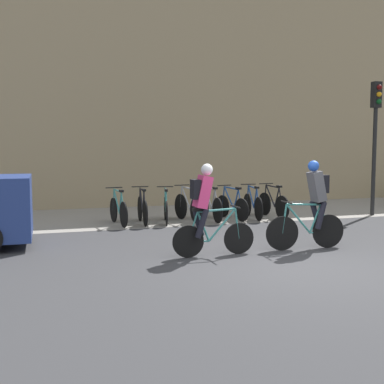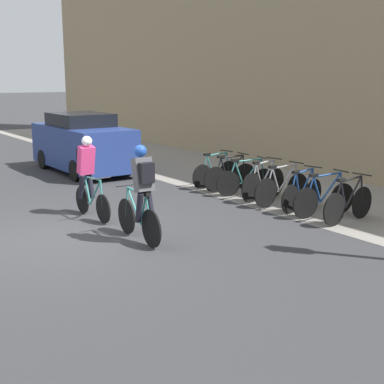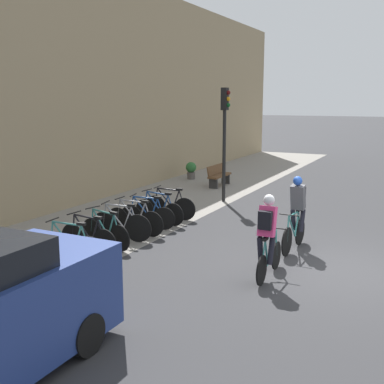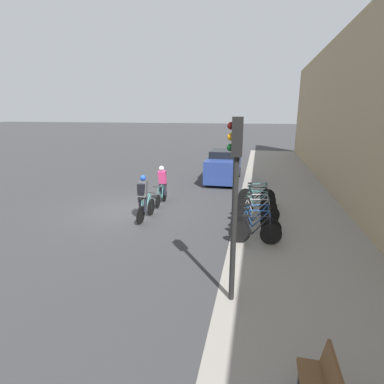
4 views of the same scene
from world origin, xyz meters
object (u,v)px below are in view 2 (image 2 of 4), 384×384
Objects in this scene: cyclist_grey at (142,192)px; parked_bike_7 at (348,203)px; parked_bike_4 at (282,188)px; cyclist_pink at (88,173)px; parked_bike_1 at (230,176)px; parked_bike_2 at (246,180)px; parked_bike_5 at (302,193)px; parked_car at (83,144)px; parked_bike_6 at (324,198)px; parked_bike_3 at (263,183)px; parked_bike_0 at (215,172)px.

cyclist_grey is 1.08× the size of parked_bike_7.
cyclist_pink is at bearing -110.73° from parked_bike_4.
parked_bike_1 is 1.00× the size of parked_bike_2.
parked_bike_5 is 0.96× the size of parked_bike_7.
parked_car is (-7.58, 2.17, -0.05)m from cyclist_grey.
cyclist_grey is 4.25m from parked_bike_6.
parked_bike_2 is at bearing -179.84° from parked_bike_3.
parked_car is (-4.93, -2.00, 0.49)m from parked_bike_1.
parked_bike_5 is (0.65, 0.00, -0.02)m from parked_bike_4.
cyclist_grey is 1.02× the size of parked_bike_4.
parked_bike_1 reaches higher than parked_bike_5.
parked_bike_4 is (1.58, 4.19, -0.54)m from cyclist_pink.
parked_bike_6 is at bearing -0.05° from parked_bike_5.
parked_bike_4 reaches higher than parked_bike_7.
parked_bike_1 is at bearing 179.99° from parked_bike_5.
parked_bike_4 is (2.58, -0.00, 0.01)m from parked_bike_0.
cyclist_pink is 5.11m from parked_bike_6.
parked_bike_0 is 0.39× the size of parked_car.
parked_bike_7 is 9.04m from parked_car.
parked_bike_1 is 1.00× the size of parked_bike_7.
parked_bike_1 is at bearing 22.09° from parked_car.
parked_bike_2 is 0.65m from parked_bike_3.
parked_bike_2 is at bearing -179.98° from parked_bike_7.
parked_bike_4 is 0.41× the size of parked_car.
cyclist_pink is 5.72m from parked_car.
parked_bike_6 is at bearing 55.54° from cyclist_pink.
cyclist_pink is at bearing -179.65° from cyclist_grey.
cyclist_pink is 4.51m from parked_bike_4.
cyclist_grey reaches higher than parked_bike_2.
parked_bike_3 is 0.39× the size of parked_car.
parked_bike_7 reaches higher than parked_bike_0.
parked_bike_4 is at bearing 16.24° from parked_car.
parked_bike_1 is at bearing 179.97° from parked_bike_4.
parked_bike_4 is at bearing 69.27° from cyclist_pink.
parked_bike_4 reaches higher than parked_bike_5.
parked_bike_5 is 0.94× the size of parked_bike_6.
parked_bike_7 is (1.29, 0.00, 0.01)m from parked_bike_5.
parked_bike_7 is (1.22, 4.17, -0.54)m from cyclist_grey.
cyclist_grey is at bearing -97.87° from parked_bike_6.
parked_bike_2 is 2.58m from parked_bike_6.
parked_bike_5 is (3.23, 0.00, -0.01)m from parked_bike_0.
parked_bike_6 is 1.03× the size of parked_bike_7.
cyclist_grey reaches higher than parked_bike_0.
cyclist_pink reaches higher than parked_bike_1.
parked_bike_3 reaches higher than parked_bike_4.
parked_bike_3 is at bearing 0.16° from parked_bike_2.
cyclist_grey is at bearing -80.31° from parked_bike_4.
cyclist_pink is 1.05× the size of parked_bike_3.
cyclist_pink is at bearing -93.99° from parked_bike_2.
cyclist_pink is 4.33m from parked_bike_3.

